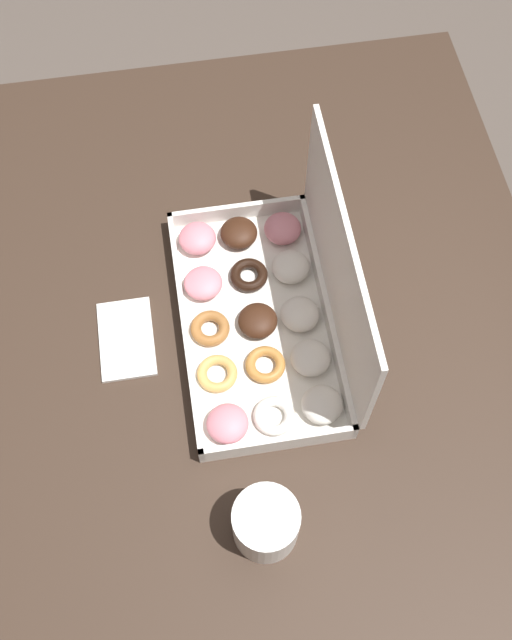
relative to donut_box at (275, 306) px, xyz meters
name	(u,v)px	position (x,y,z in m)	size (l,w,h in m)	color
ground_plane	(249,477)	(0.05, -0.05, -0.75)	(8.00, 8.00, 0.00)	#564C44
dining_table	(246,374)	(0.05, -0.05, -0.13)	(1.20, 0.97, 0.71)	#38281E
donut_box	(275,306)	(0.00, 0.00, 0.00)	(0.40, 0.23, 0.24)	silver
coffee_mug	(266,523)	(0.31, -0.07, 0.00)	(0.09, 0.09, 0.09)	white
paper_napkin	(126,339)	(0.00, -0.23, -0.04)	(0.13, 0.08, 0.01)	white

